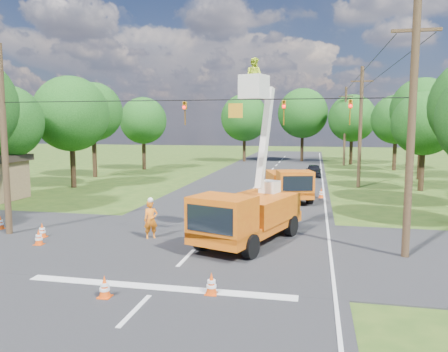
% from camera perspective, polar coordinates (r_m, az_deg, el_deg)
% --- Properties ---
extents(ground, '(140.00, 140.00, 0.00)m').
position_cam_1_polar(ground, '(36.75, 4.09, -1.50)').
color(ground, '#294815').
rests_on(ground, ground).
extents(road_main, '(12.00, 100.00, 0.06)m').
position_cam_1_polar(road_main, '(36.75, 4.09, -1.50)').
color(road_main, black).
rests_on(road_main, ground).
extents(road_cross, '(56.00, 10.00, 0.07)m').
position_cam_1_polar(road_cross, '(19.43, -3.24, -9.02)').
color(road_cross, black).
rests_on(road_cross, ground).
extents(stop_bar, '(9.00, 0.45, 0.02)m').
position_cam_1_polar(stop_bar, '(14.73, -8.69, -14.34)').
color(stop_bar, silver).
rests_on(stop_bar, ground).
extents(edge_line, '(0.12, 90.00, 0.02)m').
position_cam_1_polar(edge_line, '(36.43, 12.85, -1.73)').
color(edge_line, silver).
rests_on(edge_line, ground).
extents(bucket_truck, '(4.40, 6.94, 8.15)m').
position_cam_1_polar(bucket_truck, '(19.28, 3.11, -3.96)').
color(bucket_truck, '#D0620E').
rests_on(bucket_truck, ground).
extents(second_truck, '(3.73, 6.42, 2.27)m').
position_cam_1_polar(second_truck, '(30.68, 8.46, -0.98)').
color(second_truck, '#D0620E').
rests_on(second_truck, ground).
extents(ground_worker, '(0.78, 0.72, 1.80)m').
position_cam_1_polar(ground_worker, '(20.51, -9.54, -5.67)').
color(ground_worker, orange).
rests_on(ground_worker, ground).
extents(distant_car, '(1.55, 3.75, 1.27)m').
position_cam_1_polar(distant_car, '(44.97, 11.61, 0.71)').
color(distant_car, black).
rests_on(distant_car, ground).
extents(traffic_cone_0, '(0.38, 0.38, 0.71)m').
position_cam_1_polar(traffic_cone_0, '(14.19, -15.34, -13.79)').
color(traffic_cone_0, '#DA450B').
rests_on(traffic_cone_0, ground).
extents(traffic_cone_1, '(0.38, 0.38, 0.71)m').
position_cam_1_polar(traffic_cone_1, '(13.96, -1.65, -13.90)').
color(traffic_cone_1, '#DA450B').
rests_on(traffic_cone_1, ground).
extents(traffic_cone_2, '(0.38, 0.38, 0.71)m').
position_cam_1_polar(traffic_cone_2, '(24.98, 4.82, -4.62)').
color(traffic_cone_2, '#DA450B').
rests_on(traffic_cone_2, ground).
extents(traffic_cone_3, '(0.38, 0.38, 0.71)m').
position_cam_1_polar(traffic_cone_3, '(27.33, 7.82, -3.67)').
color(traffic_cone_3, '#DA450B').
rests_on(traffic_cone_3, ground).
extents(traffic_cone_4, '(0.38, 0.38, 0.71)m').
position_cam_1_polar(traffic_cone_4, '(20.93, -23.04, -7.39)').
color(traffic_cone_4, '#DA450B').
rests_on(traffic_cone_4, ground).
extents(traffic_cone_5, '(0.38, 0.38, 0.71)m').
position_cam_1_polar(traffic_cone_5, '(22.21, -22.66, -6.57)').
color(traffic_cone_5, '#DA450B').
rests_on(traffic_cone_5, ground).
extents(traffic_cone_6, '(0.38, 0.38, 0.71)m').
position_cam_1_polar(traffic_cone_6, '(24.82, -27.18, -5.43)').
color(traffic_cone_6, '#DA450B').
rests_on(traffic_cone_6, ground).
extents(traffic_cone_7, '(0.38, 0.38, 0.71)m').
position_cam_1_polar(traffic_cone_7, '(32.15, 12.59, -2.20)').
color(traffic_cone_7, '#DA450B').
rests_on(traffic_cone_7, ground).
extents(pole_right_near, '(1.80, 0.30, 10.00)m').
position_cam_1_polar(pole_right_near, '(18.39, 23.28, 5.67)').
color(pole_right_near, '#4C3823').
rests_on(pole_right_near, ground).
extents(pole_right_mid, '(1.80, 0.30, 10.00)m').
position_cam_1_polar(pole_right_mid, '(38.21, 17.39, 6.21)').
color(pole_right_mid, '#4C3823').
rests_on(pole_right_mid, ground).
extents(pole_right_far, '(1.80, 0.30, 10.00)m').
position_cam_1_polar(pole_right_far, '(58.15, 15.52, 6.36)').
color(pole_right_far, '#4C3823').
rests_on(pole_right_far, ground).
extents(pole_left, '(0.30, 0.30, 9.00)m').
position_cam_1_polar(pole_left, '(23.10, -26.78, 4.11)').
color(pole_left, '#4C3823').
rests_on(pole_left, ground).
extents(signal_span, '(18.00, 0.29, 1.07)m').
position_cam_1_polar(signal_span, '(18.24, 3.47, 8.63)').
color(signal_span, black).
rests_on(signal_span, ground).
extents(tree_left_c, '(5.20, 5.20, 8.06)m').
position_cam_1_polar(tree_left_c, '(34.49, -26.66, 6.32)').
color(tree_left_c, '#382616').
rests_on(tree_left_c, ground).
extents(tree_left_d, '(6.20, 6.20, 9.24)m').
position_cam_1_polar(tree_left_d, '(38.58, -19.36, 7.65)').
color(tree_left_d, '#382616').
rests_on(tree_left_d, ground).
extents(tree_left_e, '(5.80, 5.80, 9.41)m').
position_cam_1_polar(tree_left_e, '(45.56, -16.74, 8.01)').
color(tree_left_e, '#382616').
rests_on(tree_left_e, ground).
extents(tree_left_f, '(5.40, 5.40, 8.40)m').
position_cam_1_polar(tree_left_f, '(51.92, -10.50, 7.11)').
color(tree_left_f, '#382616').
rests_on(tree_left_f, ground).
extents(tree_right_c, '(5.00, 5.00, 7.83)m').
position_cam_1_polar(tree_right_c, '(37.96, 24.66, 6.21)').
color(tree_right_c, '#382616').
rests_on(tree_right_c, ground).
extents(tree_right_d, '(6.00, 6.00, 9.70)m').
position_cam_1_polar(tree_right_d, '(46.13, 24.51, 7.91)').
color(tree_right_d, '#382616').
rests_on(tree_right_d, ground).
extents(tree_right_e, '(5.60, 5.60, 8.63)m').
position_cam_1_polar(tree_right_e, '(53.78, 21.56, 6.87)').
color(tree_right_e, '#382616').
rests_on(tree_right_e, ground).
extents(tree_far_a, '(6.60, 6.60, 9.50)m').
position_cam_1_polar(tree_far_a, '(61.84, 2.69, 7.61)').
color(tree_far_a, '#382616').
rests_on(tree_far_a, ground).
extents(tree_far_b, '(7.00, 7.00, 10.32)m').
position_cam_1_polar(tree_far_b, '(63.09, 10.25, 8.06)').
color(tree_far_b, '#382616').
rests_on(tree_far_b, ground).
extents(tree_far_c, '(6.20, 6.20, 9.18)m').
position_cam_1_polar(tree_far_c, '(60.22, 16.39, 7.25)').
color(tree_far_c, '#382616').
rests_on(tree_far_c, ground).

